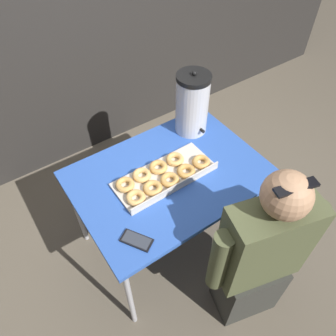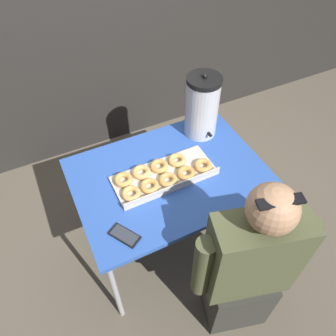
{
  "view_description": "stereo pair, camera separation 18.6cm",
  "coord_description": "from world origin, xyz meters",
  "views": [
    {
      "loc": [
        -0.72,
        -1.03,
        2.18
      ],
      "look_at": [
        -0.01,
        0.0,
        0.79
      ],
      "focal_mm": 35.0,
      "sensor_mm": 36.0,
      "label": 1
    },
    {
      "loc": [
        -0.56,
        -1.12,
        2.18
      ],
      "look_at": [
        -0.01,
        0.0,
        0.79
      ],
      "focal_mm": 35.0,
      "sensor_mm": 36.0,
      "label": 2
    }
  ],
  "objects": [
    {
      "name": "donut_box",
      "position": [
        -0.05,
        -0.01,
        0.76
      ],
      "size": [
        0.6,
        0.27,
        0.05
      ],
      "rotation": [
        0.0,
        0.0,
        0.01
      ],
      "color": "beige",
      "rests_on": "folding_table"
    },
    {
      "name": "coffee_urn",
      "position": [
        0.34,
        0.25,
        0.94
      ],
      "size": [
        0.21,
        0.24,
        0.43
      ],
      "color": "silver",
      "rests_on": "folding_table"
    },
    {
      "name": "person_seated",
      "position": [
        0.13,
        -0.64,
        0.58
      ],
      "size": [
        0.58,
        0.32,
        1.23
      ],
      "rotation": [
        0.0,
        0.0,
        2.88
      ],
      "color": "#33332D",
      "rests_on": "ground"
    },
    {
      "name": "ground_plane",
      "position": [
        0.0,
        0.0,
        0.0
      ],
      "size": [
        12.0,
        12.0,
        0.0
      ],
      "primitive_type": "plane",
      "color": "brown"
    },
    {
      "name": "folding_table",
      "position": [
        0.0,
        0.0,
        0.68
      ],
      "size": [
        1.11,
        0.8,
        0.73
      ],
      "color": "#2D56B2",
      "rests_on": "ground"
    },
    {
      "name": "cell_phone",
      "position": [
        -0.38,
        -0.27,
        0.74
      ],
      "size": [
        0.15,
        0.17,
        0.01
      ],
      "rotation": [
        0.0,
        0.0,
        0.56
      ],
      "color": "black",
      "rests_on": "folding_table"
    }
  ]
}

